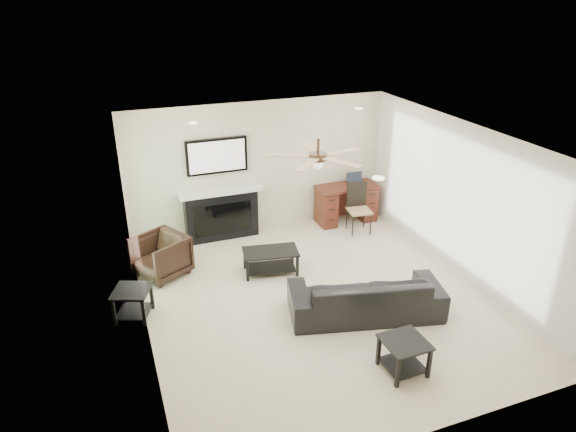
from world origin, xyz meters
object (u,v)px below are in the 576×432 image
at_px(desk, 346,204).
at_px(coffee_table, 271,262).
at_px(armchair, 161,256).
at_px(sofa, 366,295).
at_px(fireplace_unit, 220,191).

bearing_deg(desk, coffee_table, -146.15).
xyz_separation_m(armchair, desk, (3.78, 0.85, 0.03)).
distance_m(armchair, coffee_table, 1.79).
distance_m(sofa, fireplace_unit, 3.47).
distance_m(armchair, desk, 3.88).
bearing_deg(armchair, sofa, 21.65).
height_order(armchair, fireplace_unit, fireplace_unit).
xyz_separation_m(coffee_table, fireplace_unit, (-0.43, 1.54, 0.75)).
xyz_separation_m(armchair, fireplace_unit, (1.27, 0.99, 0.60)).
relative_size(sofa, desk, 1.79).
relative_size(sofa, armchair, 2.83).
distance_m(sofa, desk, 3.22).
bearing_deg(coffee_table, armchair, 172.14).
relative_size(armchair, fireplace_unit, 0.40).
xyz_separation_m(coffee_table, desk, (2.08, 1.40, 0.18)).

